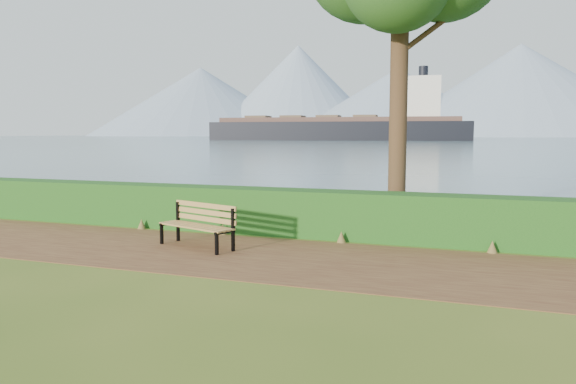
% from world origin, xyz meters
% --- Properties ---
extents(ground, '(140.00, 140.00, 0.00)m').
position_xyz_m(ground, '(0.00, 0.00, 0.00)').
color(ground, '#45601B').
rests_on(ground, ground).
extents(path, '(40.00, 3.40, 0.01)m').
position_xyz_m(path, '(0.00, 0.30, 0.01)').
color(path, '#562D1D').
rests_on(path, ground).
extents(hedge, '(32.00, 0.85, 1.00)m').
position_xyz_m(hedge, '(0.00, 2.60, 0.50)').
color(hedge, '#124113').
rests_on(hedge, ground).
extents(water, '(700.00, 510.00, 0.00)m').
position_xyz_m(water, '(0.00, 260.00, 0.01)').
color(water, '#425E6A').
rests_on(water, ground).
extents(mountains, '(585.00, 190.00, 70.00)m').
position_xyz_m(mountains, '(-9.17, 406.05, 27.70)').
color(mountains, '#8296AD').
rests_on(mountains, ground).
extents(bench, '(1.79, 1.05, 0.86)m').
position_xyz_m(bench, '(-0.91, 0.68, 0.50)').
color(bench, black).
rests_on(bench, ground).
extents(cargo_ship, '(79.76, 20.54, 23.95)m').
position_xyz_m(cargo_ship, '(-37.75, 158.83, 3.57)').
color(cargo_ship, black).
rests_on(cargo_ship, ground).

